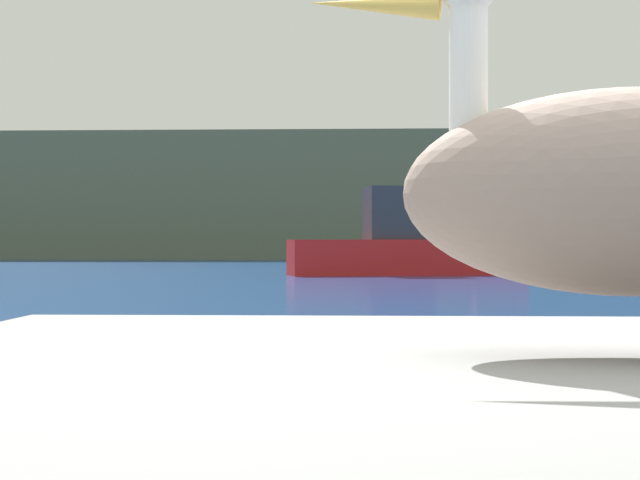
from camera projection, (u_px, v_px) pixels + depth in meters
name	position (u px, v px, depth m)	size (l,w,h in m)	color
hillside_backdrop	(376.00, 199.00, 70.85)	(140.00, 14.26, 8.05)	#5B664C
pelican	(623.00, 188.00, 2.33)	(1.28, 0.65, 0.91)	gray
fishing_boat_red	(405.00, 247.00, 35.18)	(8.18, 3.67, 5.11)	red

